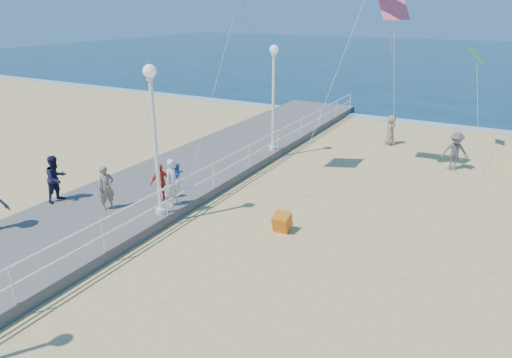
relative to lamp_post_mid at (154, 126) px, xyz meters
The scene contains 17 objects.
ground 6.48m from the lamp_post_mid, ahead, with size 160.00×160.00×0.00m, color #E3C076.
ocean 65.32m from the lamp_post_mid, 85.29° to the left, with size 160.00×90.00×0.05m, color #0B2B46.
surf_line 21.50m from the lamp_post_mid, 75.37° to the left, with size 160.00×1.20×0.04m, color silver.
boardwalk 4.07m from the lamp_post_mid, behind, with size 5.00×44.00×0.40m, color slate.
railing 2.43m from the lamp_post_mid, ahead, with size 0.05×42.00×0.55m.
lamp_post_mid is the anchor object (origin of this frame).
lamp_post_far 9.00m from the lamp_post_mid, 90.00° to the left, with size 0.44×0.44×5.32m.
woman_holding_toddler 2.51m from the lamp_post_mid, 93.31° to the left, with size 0.66×0.44×1.82m, color silver.
toddler_held 2.26m from the lamp_post_mid, 84.37° to the left, with size 0.38×0.30×0.78m, color #2F4BB2.
spectator_3 2.85m from the lamp_post_mid, 128.77° to the left, with size 0.85×0.35×1.45m, color red.
spectator_6 3.19m from the lamp_post_mid, 162.90° to the right, with size 0.61×0.40×1.67m, color gray.
spectator_7 4.95m from the lamp_post_mid, 167.33° to the right, with size 0.88×0.69×1.81m, color #1A1835.
beach_walker_a 14.55m from the lamp_post_mid, 52.98° to the left, with size 1.22×0.70×1.88m, color #535257.
beach_walker_c 15.41m from the lamp_post_mid, 71.35° to the left, with size 0.83×0.54×1.70m, color gray.
box_kite 5.56m from the lamp_post_mid, 20.74° to the left, with size 0.55×0.55×0.60m, color red.
kite_diamond_pink 11.36m from the lamp_post_mid, 59.11° to the left, with size 1.18×1.18×0.02m, color #FF5D79.
kite_diamond_green 17.57m from the lamp_post_mid, 60.57° to the left, with size 1.08×1.08×0.02m, color green.
Camera 1 is at (4.95, -11.54, 7.46)m, focal length 32.00 mm.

